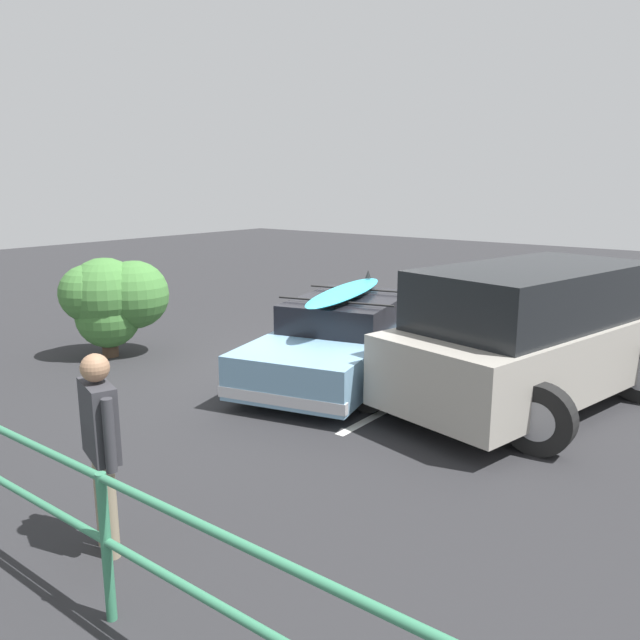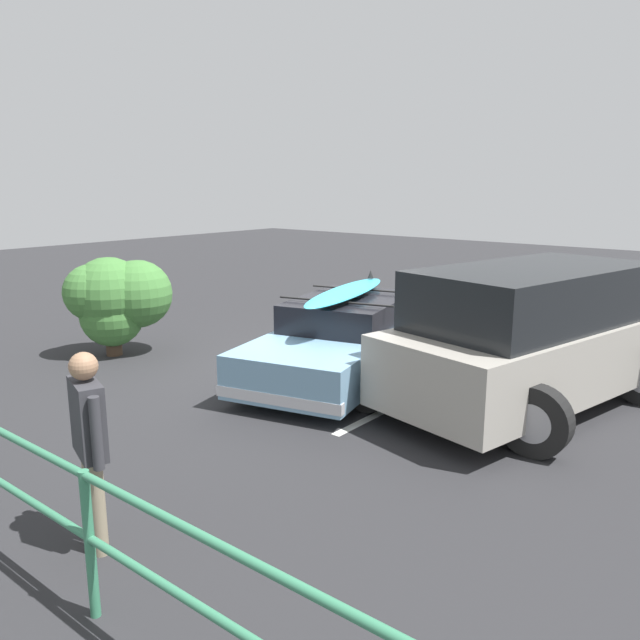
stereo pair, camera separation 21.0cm
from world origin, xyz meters
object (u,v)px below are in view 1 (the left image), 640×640
at_px(sedan_car, 345,337).
at_px(bush_near_left, 111,299).
at_px(person_bystander, 100,436).
at_px(suv_car, 532,335).

xyz_separation_m(sedan_car, bush_near_left, (3.62, 1.60, 0.41)).
height_order(sedan_car, person_bystander, person_bystander).
bearing_deg(sedan_car, suv_car, -172.10).
bearing_deg(bush_near_left, sedan_car, -156.20).
relative_size(sedan_car, bush_near_left, 2.77).
bearing_deg(person_bystander, suv_car, -104.85).
xyz_separation_m(suv_car, bush_near_left, (6.31, 1.97, 0.03)).
bearing_deg(bush_near_left, suv_car, -162.67).
distance_m(sedan_car, suv_car, 2.74).
bearing_deg(suv_car, sedan_car, 7.90).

